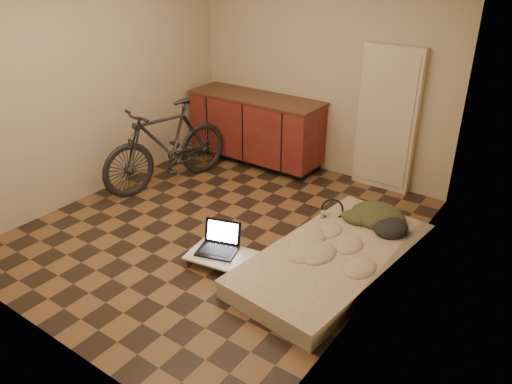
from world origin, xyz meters
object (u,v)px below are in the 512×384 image
Objects in this scene: bicycle at (166,141)px; laptop at (219,244)px; lap_desk at (223,256)px; futon at (334,259)px.

laptop is (1.56, -0.92, -0.41)m from bicycle.
laptop is at bearing -17.56° from bicycle.
bicycle is 1.97m from lap_desk.
bicycle reaches higher than futon.
bicycle is at bearing 176.51° from futon.
bicycle reaches higher than lap_desk.
laptop is (-0.94, -0.50, 0.07)m from futon.
lap_desk is 0.12m from laptop.
futon reaches higher than lap_desk.
bicycle is at bearing 131.72° from laptop.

